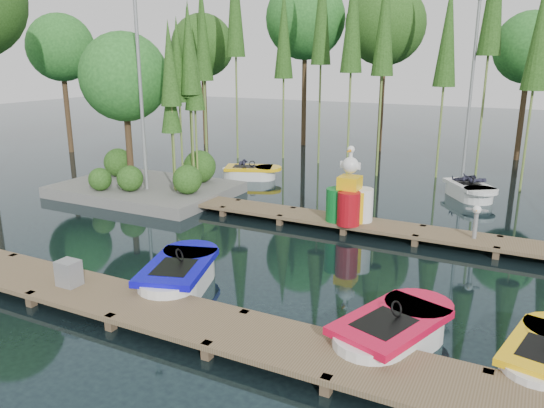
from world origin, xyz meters
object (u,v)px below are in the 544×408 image
at_px(island, 139,106).
at_px(boat_blue, 179,276).
at_px(utility_cabinet, 69,273).
at_px(boat_red, 392,334).
at_px(boat_yellow_far, 250,173).
at_px(yellow_barrel, 357,206).
at_px(drum_cluster, 349,200).

height_order(island, boat_blue, island).
relative_size(boat_blue, utility_cabinet, 5.63).
height_order(boat_red, boat_yellow_far, boat_yellow_far).
bearing_deg(utility_cabinet, yellow_barrel, 60.68).
xyz_separation_m(yellow_barrel, drum_cluster, (-0.18, -0.16, 0.19)).
bearing_deg(yellow_barrel, boat_blue, -111.95).
bearing_deg(boat_red, yellow_barrel, 133.10).
distance_m(boat_yellow_far, utility_cabinet, 11.76).
bearing_deg(boat_yellow_far, boat_red, -51.36).
relative_size(island, boat_red, 2.25).
distance_m(boat_red, boat_yellow_far, 13.58).
bearing_deg(boat_blue, drum_cluster, 51.74).
xyz_separation_m(boat_blue, yellow_barrel, (2.22, 5.52, 0.49)).
bearing_deg(island, boat_red, -30.88).
bearing_deg(yellow_barrel, drum_cluster, -138.58).
xyz_separation_m(boat_blue, drum_cluster, (2.04, 5.36, 0.68)).
xyz_separation_m(island, utility_cabinet, (4.59, -7.79, -2.61)).
relative_size(boat_blue, boat_red, 1.02).
xyz_separation_m(boat_yellow_far, drum_cluster, (5.93, -4.71, 0.69)).
relative_size(boat_yellow_far, yellow_barrel, 2.94).
height_order(boat_blue, utility_cabinet, boat_blue).
relative_size(boat_red, drum_cluster, 1.35).
height_order(island, boat_yellow_far, island).
relative_size(boat_yellow_far, drum_cluster, 1.22).
bearing_deg(boat_yellow_far, island, -123.99).
relative_size(boat_blue, drum_cluster, 1.38).
bearing_deg(boat_yellow_far, drum_cluster, -39.73).
bearing_deg(island, drum_cluster, -6.49).
bearing_deg(boat_yellow_far, boat_blue, -70.17).
height_order(boat_blue, boat_yellow_far, boat_yellow_far).
bearing_deg(yellow_barrel, utility_cabinet, -119.32).
bearing_deg(yellow_barrel, boat_yellow_far, 143.33).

